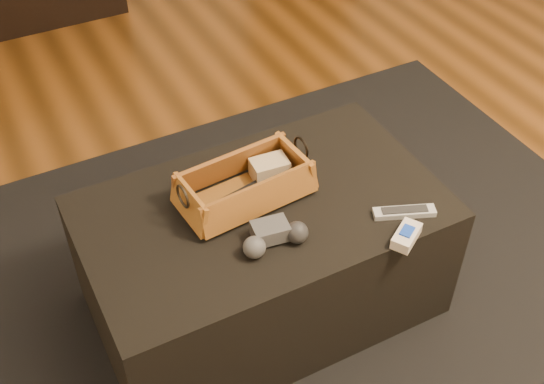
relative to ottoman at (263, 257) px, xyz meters
name	(u,v)px	position (x,y,z in m)	size (l,w,h in m)	color
floor	(369,329)	(0.25, -0.23, -0.23)	(5.00, 5.50, 0.01)	brown
area_rug	(271,314)	(0.00, -0.05, -0.22)	(2.60, 2.00, 0.01)	black
ottoman	(263,257)	(0.00, 0.00, 0.00)	(1.00, 0.60, 0.42)	black
tv_remote	(242,197)	(-0.04, 0.04, 0.23)	(0.20, 0.04, 0.02)	black
cloth_bundle	(270,168)	(0.07, 0.09, 0.25)	(0.10, 0.07, 0.06)	tan
wicker_basket	(245,186)	(-0.03, 0.05, 0.25)	(0.39, 0.23, 0.13)	#985D22
game_controller	(274,236)	(-0.04, -0.14, 0.24)	(0.18, 0.11, 0.06)	#3E3F42
silver_remote	(404,212)	(0.33, -0.21, 0.22)	(0.17, 0.10, 0.02)	silver
cream_gadget	(406,236)	(0.27, -0.29, 0.23)	(0.11, 0.10, 0.04)	beige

